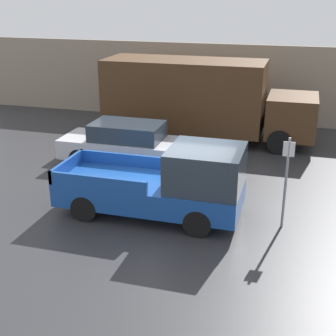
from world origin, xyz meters
TOP-DOWN VIEW (x-y plane):
  - ground_plane at (0.00, 0.00)m, footprint 60.00×60.00m
  - building_wall at (0.00, 10.62)m, footprint 28.00×0.15m
  - pickup_truck at (-0.49, -0.13)m, footprint 5.19×2.05m
  - car at (-3.08, 3.39)m, footprint 4.58×1.84m
  - delivery_truck at (-1.28, 7.42)m, footprint 8.82×2.59m
  - parking_sign at (2.71, 0.11)m, footprint 0.30×0.07m

SIDE VIEW (x-z plane):
  - ground_plane at x=0.00m, z-range 0.00..0.00m
  - car at x=-3.08m, z-range 0.02..1.65m
  - pickup_truck at x=-0.49m, z-range -0.08..2.05m
  - parking_sign at x=2.71m, z-range 0.16..2.69m
  - delivery_truck at x=-1.28m, z-range 0.12..3.46m
  - building_wall at x=0.00m, z-range 0.00..3.68m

